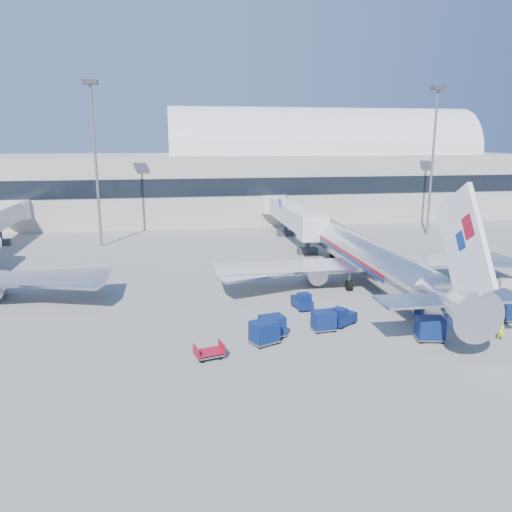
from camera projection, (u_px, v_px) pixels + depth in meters
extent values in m
plane|color=gray|center=(285.00, 306.00, 45.74)|extent=(260.00, 260.00, 0.00)
cube|color=#B2AA9E|center=(90.00, 188.00, 94.04)|extent=(170.00, 28.00, 12.00)
cube|color=black|center=(76.00, 189.00, 80.42)|extent=(170.00, 0.40, 3.00)
cylinder|color=silver|center=(321.00, 154.00, 100.02)|extent=(60.00, 18.00, 18.00)
cylinder|color=silver|center=(365.00, 256.00, 52.47)|extent=(3.80, 28.00, 3.80)
sphere|color=silver|center=(325.00, 232.00, 65.91)|extent=(3.72, 3.72, 3.72)
cone|color=silver|center=(454.00, 304.00, 36.07)|extent=(3.80, 6.00, 3.80)
cube|color=maroon|center=(362.00, 252.00, 53.38)|extent=(3.85, 20.16, 0.32)
cube|color=navy|center=(362.00, 255.00, 53.46)|extent=(3.85, 20.16, 0.32)
cube|color=white|center=(464.00, 246.00, 34.58)|extent=(0.35, 7.79, 8.74)
cube|color=silver|center=(451.00, 299.00, 36.50)|extent=(11.00, 3.00, 0.18)
cube|color=silver|center=(369.00, 264.00, 51.65)|extent=(32.00, 5.00, 0.28)
cylinder|color=#B7B7BC|center=(313.00, 271.00, 52.41)|extent=(2.10, 3.80, 2.10)
cylinder|color=#B7B7BC|center=(411.00, 267.00, 54.21)|extent=(2.10, 3.80, 2.10)
cylinder|color=black|center=(332.00, 255.00, 63.59)|extent=(0.40, 0.90, 0.90)
cube|color=silver|center=(290.00, 214.00, 74.87)|extent=(2.70, 24.00, 2.70)
cube|color=silver|center=(313.00, 227.00, 63.16)|extent=(3.40, 3.20, 3.20)
cylinder|color=silver|center=(275.00, 204.00, 85.90)|extent=(4.40, 4.40, 3.00)
cube|color=#2D2D30|center=(308.00, 241.00, 65.77)|extent=(0.50, 0.50, 3.00)
cube|color=#2D2D30|center=(307.00, 251.00, 66.08)|extent=(2.60, 1.00, 0.90)
cube|color=#2D2D30|center=(285.00, 225.00, 78.25)|extent=(0.50, 0.50, 3.00)
cube|color=#2D2D30|center=(285.00, 233.00, 78.56)|extent=(2.60, 1.00, 0.90)
cube|color=#1B2799|center=(280.00, 202.00, 74.19)|extent=(0.12, 1.40, 0.90)
cylinder|color=silver|center=(15.00, 210.00, 79.04)|extent=(4.40, 4.40, 3.00)
cube|color=#2D2D30|center=(0.00, 233.00, 71.39)|extent=(0.50, 0.50, 3.00)
cube|color=#2D2D30|center=(1.00, 242.00, 71.70)|extent=(2.60, 1.00, 0.90)
cylinder|color=slate|center=(96.00, 168.00, 68.76)|extent=(0.36, 0.36, 22.00)
cube|color=#2D2D30|center=(90.00, 82.00, 66.18)|extent=(2.00, 1.20, 0.60)
cylinder|color=slate|center=(432.00, 165.00, 76.93)|extent=(0.36, 0.36, 22.00)
cube|color=#2D2D30|center=(438.00, 88.00, 74.35)|extent=(2.00, 1.20, 0.60)
cube|color=#9E9E96|center=(454.00, 285.00, 50.50)|extent=(3.00, 0.55, 0.90)
cube|color=#9E9E96|center=(484.00, 284.00, 51.04)|extent=(3.00, 0.55, 0.90)
cube|color=#0A1A4D|center=(343.00, 318.00, 40.89)|extent=(2.63, 2.32, 0.77)
cube|color=#0A1A4D|center=(340.00, 313.00, 40.39)|extent=(1.35, 1.38, 0.72)
cylinder|color=black|center=(344.00, 318.00, 41.83)|extent=(0.60, 0.51, 0.58)
cube|color=#0A1A4D|center=(428.00, 311.00, 42.68)|extent=(2.42, 2.01, 0.71)
cube|color=#0A1A4D|center=(423.00, 305.00, 42.71)|extent=(1.20, 1.24, 0.66)
cylinder|color=black|center=(437.00, 314.00, 42.87)|extent=(0.56, 0.44, 0.53)
cube|color=#0A1A4D|center=(302.00, 302.00, 44.86)|extent=(1.55, 2.57, 0.79)
cube|color=#0A1A4D|center=(304.00, 297.00, 44.23)|extent=(1.18, 1.09, 0.74)
cylinder|color=black|center=(293.00, 303.00, 45.57)|extent=(0.31, 0.62, 0.59)
cube|color=#0A1A4D|center=(324.00, 320.00, 39.59)|extent=(1.84, 1.50, 1.39)
cube|color=slate|center=(323.00, 328.00, 39.75)|extent=(1.94, 1.55, 0.10)
cylinder|color=black|center=(328.00, 325.00, 40.42)|extent=(0.40, 0.19, 0.38)
cube|color=#0A1A4D|center=(272.00, 325.00, 38.32)|extent=(2.08, 1.77, 1.46)
cube|color=slate|center=(272.00, 334.00, 38.49)|extent=(2.19, 1.84, 0.10)
cylinder|color=black|center=(277.00, 331.00, 39.25)|extent=(0.43, 0.25, 0.40)
cube|color=#0A1A4D|center=(264.00, 331.00, 36.99)|extent=(2.34, 2.12, 1.53)
cube|color=slate|center=(264.00, 341.00, 37.17)|extent=(2.45, 2.21, 0.11)
cylinder|color=black|center=(268.00, 337.00, 38.04)|extent=(0.46, 0.32, 0.42)
cube|color=#0A1A4D|center=(430.00, 328.00, 37.62)|extent=(2.19, 1.85, 1.57)
cube|color=slate|center=(429.00, 337.00, 37.80)|extent=(2.31, 1.92, 0.11)
cylinder|color=black|center=(437.00, 335.00, 38.37)|extent=(0.46, 0.25, 0.43)
cube|color=#0A1A4D|center=(511.00, 311.00, 41.67)|extent=(1.76, 1.42, 1.34)
cube|color=slate|center=(511.00, 319.00, 41.83)|extent=(1.85, 1.47, 0.09)
cube|color=slate|center=(209.00, 354.00, 34.66)|extent=(2.23, 1.78, 0.11)
cube|color=maroon|center=(209.00, 352.00, 34.62)|extent=(2.24, 1.82, 0.07)
cylinder|color=black|center=(215.00, 352.00, 35.38)|extent=(0.38, 0.23, 0.36)
imported|color=#ACD516|center=(501.00, 331.00, 37.71)|extent=(0.60, 0.67, 1.54)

